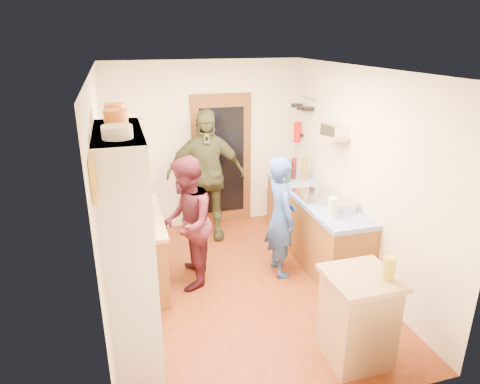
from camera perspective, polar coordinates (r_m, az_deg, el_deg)
name	(u,v)px	position (r m, az deg, el deg)	size (l,w,h in m)	color
floor	(241,286)	(5.46, 0.19, -12.46)	(3.00, 4.00, 0.02)	maroon
ceiling	(242,68)	(4.60, 0.23, 16.16)	(3.00, 4.00, 0.02)	silver
wall_back	(205,146)	(6.74, -4.63, 6.15)	(3.00, 0.02, 2.60)	silver
wall_front	(320,278)	(3.18, 10.68, -11.24)	(3.00, 0.02, 2.60)	silver
wall_left	(104,201)	(4.70, -17.74, -1.15)	(0.02, 4.00, 2.60)	silver
wall_right	(359,176)	(5.47, 15.58, 2.07)	(0.02, 4.00, 2.60)	silver
door_frame	(222,161)	(6.82, -2.44, 4.19)	(0.95, 0.06, 2.10)	brown
door_glass	(222,161)	(6.79, -2.37, 4.11)	(0.70, 0.02, 1.70)	black
hutch_body	(129,250)	(4.05, -14.55, -7.51)	(0.40, 1.20, 2.20)	silver
hutch_top_shelf	(117,133)	(3.68, -16.03, 7.56)	(0.40, 1.14, 0.04)	silver
plate_stack	(117,132)	(3.40, -16.06, 7.71)	(0.23, 0.23, 0.10)	white
orange_pot_a	(116,119)	(3.75, -16.21, 9.31)	(0.20, 0.20, 0.16)	orange
orange_pot_b	(115,113)	(4.03, -16.28, 10.08)	(0.19, 0.19, 0.17)	orange
left_counter_base	(138,252)	(5.47, -13.45, -7.73)	(0.60, 1.40, 0.85)	brown
left_counter_top	(135,218)	(5.27, -13.84, -3.40)	(0.64, 1.44, 0.05)	tan
toaster	(141,226)	(4.75, -13.02, -4.47)	(0.25, 0.17, 0.19)	white
kettle	(130,214)	(5.09, -14.43, -2.83)	(0.17, 0.17, 0.19)	white
orange_bowl	(140,206)	(5.43, -13.18, -1.83)	(0.21, 0.21, 0.09)	orange
chopping_board	(134,200)	(5.75, -13.96, -0.99)	(0.30, 0.22, 0.03)	tan
right_counter_base	(314,227)	(6.05, 9.85, -4.65)	(0.60, 2.20, 0.84)	brown
right_counter_top	(316,197)	(5.88, 10.11, -0.67)	(0.62, 2.22, 0.06)	#1B3CAE
hob	(318,195)	(5.81, 10.37, -0.39)	(0.55, 0.58, 0.04)	silver
pot_on_hob	(317,190)	(5.73, 10.17, 0.20)	(0.20, 0.20, 0.13)	silver
bottle_a	(288,171)	(6.31, 6.43, 2.85)	(0.08, 0.08, 0.32)	#143F14
bottle_b	(294,168)	(6.45, 7.19, 3.13)	(0.08, 0.08, 0.31)	#591419
bottle_c	(305,169)	(6.41, 8.61, 3.12)	(0.09, 0.09, 0.35)	olive
paper_towel	(332,208)	(5.15, 12.23, -2.04)	(0.11, 0.11, 0.25)	white
mixing_bowl	(345,206)	(5.41, 13.83, -1.87)	(0.29, 0.29, 0.11)	silver
island_base	(357,320)	(4.32, 15.35, -16.13)	(0.55, 0.55, 0.86)	tan
island_top	(362,278)	(4.07, 15.95, -10.95)	(0.62, 0.62, 0.05)	tan
cutting_board	(354,275)	(4.08, 14.98, -10.63)	(0.35, 0.28, 0.02)	white
oil_jar	(389,268)	(4.01, 19.25, -9.60)	(0.11, 0.11, 0.22)	#AD9E2D
pan_rail	(307,98)	(6.60, 8.89, 12.30)	(0.02, 0.02, 0.65)	silver
pan_hang_a	(307,109)	(6.43, 8.99, 10.92)	(0.18, 0.18, 0.05)	black
pan_hang_b	(302,108)	(6.62, 8.25, 11.04)	(0.16, 0.16, 0.05)	black
pan_hang_c	(297,105)	(6.79, 7.55, 11.40)	(0.17, 0.17, 0.05)	black
wall_shelf	(334,137)	(5.67, 12.40, 7.18)	(0.26, 0.42, 0.03)	tan
radio	(334,130)	(5.65, 12.47, 8.07)	(0.22, 0.30, 0.15)	silver
ext_bracket	(301,135)	(6.86, 8.08, 7.55)	(0.06, 0.10, 0.04)	black
fire_extinguisher	(297,132)	(6.83, 7.64, 7.93)	(0.11, 0.11, 0.32)	red
picture_frame	(93,178)	(2.99, -18.96, 1.81)	(0.03, 0.25, 0.30)	gold
person_hob	(284,217)	(5.40, 5.84, -3.36)	(0.57, 0.38, 1.57)	#2A4B99
person_left	(190,222)	(5.20, -6.75, -4.00)	(0.79, 0.62, 1.63)	#441723
person_back	(207,176)	(6.30, -4.44, 2.17)	(1.16, 0.48, 1.97)	#353923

